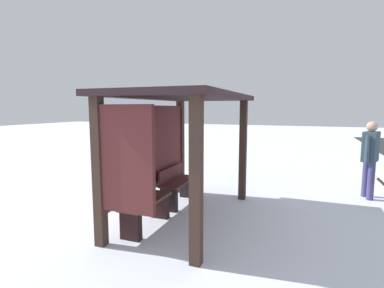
# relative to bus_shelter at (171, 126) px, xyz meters

# --- Properties ---
(ground_plane) EXTENTS (60.00, 60.00, 0.00)m
(ground_plane) POSITION_rel_bus_shelter_xyz_m (0.12, -0.23, -1.68)
(ground_plane) COLOR white
(bus_shelter) EXTENTS (3.27, 1.83, 2.24)m
(bus_shelter) POSITION_rel_bus_shelter_xyz_m (0.00, 0.00, 0.00)
(bus_shelter) COLOR #3A2820
(bus_shelter) RESTS_ON ground
(bench_left_inside) EXTENTS (1.16, 0.38, 0.76)m
(bench_left_inside) POSITION_rel_bus_shelter_xyz_m (-0.55, 0.23, -1.32)
(bench_left_inside) COLOR #503529
(bench_left_inside) RESTS_ON ground
(bench_center_inside) EXTENTS (1.16, 0.39, 0.77)m
(bench_center_inside) POSITION_rel_bus_shelter_xyz_m (0.78, 0.23, -1.33)
(bench_center_inside) COLOR #562A29
(bench_center_inside) RESTS_ON ground
(person_walking) EXTENTS (0.62, 0.41, 1.70)m
(person_walking) POSITION_rel_bus_shelter_xyz_m (2.63, -3.55, -0.68)
(person_walking) COLOR #354A5B
(person_walking) RESTS_ON ground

